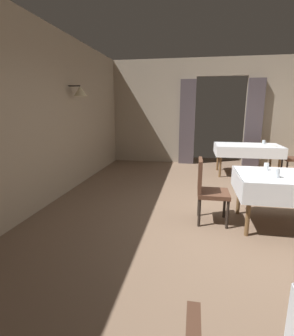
{
  "coord_description": "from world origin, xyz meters",
  "views": [
    {
      "loc": [
        -0.7,
        -3.7,
        1.64
      ],
      "look_at": [
        -1.42,
        0.24,
        0.7
      ],
      "focal_mm": 27.76,
      "sensor_mm": 36.0,
      "label": 1
    }
  ],
  "objects_px": {
    "dining_table_far": "(247,148)",
    "glass_mid_b": "(277,173)",
    "glass_far_b": "(264,142)",
    "glass_mid_a": "(266,167)",
    "dining_table_mid": "(288,182)",
    "plate_far_a": "(273,146)",
    "chair_mid_left": "(208,188)"
  },
  "relations": [
    {
      "from": "dining_table_far",
      "to": "glass_mid_b",
      "type": "height_order",
      "value": "glass_mid_b"
    },
    {
      "from": "glass_far_b",
      "to": "glass_mid_a",
      "type": "bearing_deg",
      "value": -102.79
    },
    {
      "from": "dining_table_mid",
      "to": "dining_table_far",
      "type": "distance_m",
      "value": 2.97
    },
    {
      "from": "glass_mid_b",
      "to": "dining_table_mid",
      "type": "bearing_deg",
      "value": 37.96
    },
    {
      "from": "glass_mid_b",
      "to": "plate_far_a",
      "type": "relative_size",
      "value": 0.61
    },
    {
      "from": "dining_table_far",
      "to": "glass_mid_a",
      "type": "relative_size",
      "value": 14.23
    },
    {
      "from": "chair_mid_left",
      "to": "glass_far_b",
      "type": "distance_m",
      "value": 3.55
    },
    {
      "from": "plate_far_a",
      "to": "glass_far_b",
      "type": "relative_size",
      "value": 1.98
    },
    {
      "from": "glass_mid_b",
      "to": "plate_far_a",
      "type": "height_order",
      "value": "glass_mid_b"
    },
    {
      "from": "dining_table_mid",
      "to": "glass_mid_b",
      "type": "distance_m",
      "value": 0.31
    },
    {
      "from": "dining_table_far",
      "to": "plate_far_a",
      "type": "height_order",
      "value": "plate_far_a"
    },
    {
      "from": "dining_table_mid",
      "to": "chair_mid_left",
      "type": "relative_size",
      "value": 1.45
    },
    {
      "from": "glass_mid_a",
      "to": "glass_far_b",
      "type": "height_order",
      "value": "glass_mid_a"
    },
    {
      "from": "dining_table_far",
      "to": "glass_far_b",
      "type": "distance_m",
      "value": 0.49
    },
    {
      "from": "plate_far_a",
      "to": "glass_mid_b",
      "type": "bearing_deg",
      "value": -104.28
    },
    {
      "from": "chair_mid_left",
      "to": "glass_mid_a",
      "type": "bearing_deg",
      "value": 17.02
    },
    {
      "from": "dining_table_mid",
      "to": "glass_mid_a",
      "type": "relative_size",
      "value": 12.39
    },
    {
      "from": "dining_table_far",
      "to": "dining_table_mid",
      "type": "bearing_deg",
      "value": -90.37
    },
    {
      "from": "dining_table_mid",
      "to": "glass_mid_b",
      "type": "relative_size",
      "value": 11.28
    },
    {
      "from": "dining_table_mid",
      "to": "plate_far_a",
      "type": "height_order",
      "value": "plate_far_a"
    },
    {
      "from": "dining_table_far",
      "to": "plate_far_a",
      "type": "relative_size",
      "value": 7.86
    },
    {
      "from": "plate_far_a",
      "to": "chair_mid_left",
      "type": "bearing_deg",
      "value": -119.42
    },
    {
      "from": "dining_table_far",
      "to": "chair_mid_left",
      "type": "relative_size",
      "value": 1.67
    },
    {
      "from": "glass_mid_a",
      "to": "glass_mid_b",
      "type": "xyz_separation_m",
      "value": [
        0.03,
        -0.4,
        0.01
      ]
    },
    {
      "from": "dining_table_mid",
      "to": "glass_mid_a",
      "type": "bearing_deg",
      "value": 134.19
    },
    {
      "from": "glass_mid_a",
      "to": "chair_mid_left",
      "type": "bearing_deg",
      "value": -162.98
    },
    {
      "from": "dining_table_far",
      "to": "plate_far_a",
      "type": "bearing_deg",
      "value": -11.76
    },
    {
      "from": "chair_mid_left",
      "to": "plate_far_a",
      "type": "height_order",
      "value": "chair_mid_left"
    },
    {
      "from": "chair_mid_left",
      "to": "glass_far_b",
      "type": "relative_size",
      "value": 9.34
    },
    {
      "from": "plate_far_a",
      "to": "dining_table_far",
      "type": "bearing_deg",
      "value": 168.24
    },
    {
      "from": "dining_table_mid",
      "to": "chair_mid_left",
      "type": "distance_m",
      "value": 1.07
    },
    {
      "from": "dining_table_mid",
      "to": "glass_mid_a",
      "type": "xyz_separation_m",
      "value": [
        -0.23,
        0.24,
        0.15
      ]
    }
  ]
}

